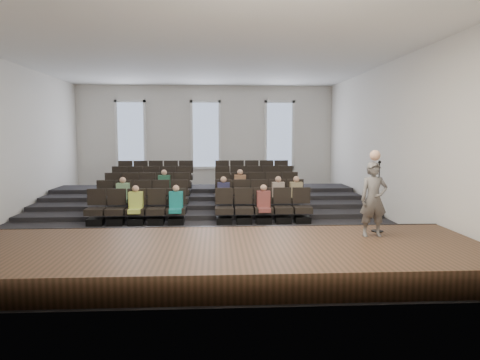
# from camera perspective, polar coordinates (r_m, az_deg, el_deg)

# --- Properties ---
(ground) EXTENTS (14.00, 14.00, 0.00)m
(ground) POSITION_cam_1_polar(r_m,az_deg,el_deg) (13.67, -5.21, -5.34)
(ground) COLOR black
(ground) RESTS_ON ground
(ceiling) EXTENTS (12.00, 14.00, 0.02)m
(ceiling) POSITION_cam_1_polar(r_m,az_deg,el_deg) (13.61, -5.42, 15.83)
(ceiling) COLOR white
(ceiling) RESTS_ON ground
(wall_back) EXTENTS (12.00, 0.04, 5.00)m
(wall_back) POSITION_cam_1_polar(r_m,az_deg,el_deg) (20.42, -4.58, 5.46)
(wall_back) COLOR silver
(wall_back) RESTS_ON ground
(wall_front) EXTENTS (12.00, 0.04, 5.00)m
(wall_front) POSITION_cam_1_polar(r_m,az_deg,el_deg) (6.40, -7.67, 4.35)
(wall_front) COLOR silver
(wall_front) RESTS_ON ground
(wall_left) EXTENTS (0.04, 14.00, 5.00)m
(wall_left) POSITION_cam_1_polar(r_m,az_deg,el_deg) (14.90, -29.21, 4.55)
(wall_left) COLOR silver
(wall_left) RESTS_ON ground
(wall_right) EXTENTS (0.04, 14.00, 5.00)m
(wall_right) POSITION_cam_1_polar(r_m,az_deg,el_deg) (14.49, 19.32, 4.95)
(wall_right) COLOR silver
(wall_right) RESTS_ON ground
(stage) EXTENTS (11.80, 3.60, 0.50)m
(stage) POSITION_cam_1_polar(r_m,az_deg,el_deg) (8.66, -6.45, -10.33)
(stage) COLOR #4C3120
(stage) RESTS_ON ground
(stage_lip) EXTENTS (11.80, 0.06, 0.52)m
(stage_lip) POSITION_cam_1_polar(r_m,az_deg,el_deg) (10.37, -5.89, -7.59)
(stage_lip) COLOR black
(stage_lip) RESTS_ON ground
(risers) EXTENTS (11.80, 4.80, 0.60)m
(risers) POSITION_cam_1_polar(r_m,az_deg,el_deg) (16.76, -4.83, -2.55)
(risers) COLOR black
(risers) RESTS_ON ground
(seating_rows) EXTENTS (6.80, 4.70, 1.67)m
(seating_rows) POSITION_cam_1_polar(r_m,az_deg,el_deg) (15.08, -5.03, -1.65)
(seating_rows) COLOR black
(seating_rows) RESTS_ON ground
(windows) EXTENTS (8.44, 0.10, 3.24)m
(windows) POSITION_cam_1_polar(r_m,az_deg,el_deg) (20.35, -4.59, 6.03)
(windows) COLOR white
(windows) RESTS_ON wall_back
(audience) EXTENTS (6.05, 2.64, 1.10)m
(audience) POSITION_cam_1_polar(r_m,az_deg,el_deg) (13.86, -3.76, -1.76)
(audience) COLOR #BCD053
(audience) RESTS_ON seating_rows
(speaker) EXTENTS (0.59, 0.39, 1.61)m
(speaker) POSITION_cam_1_polar(r_m,az_deg,el_deg) (9.62, 17.39, -2.49)
(speaker) COLOR #585553
(speaker) RESTS_ON stage
(mic_stand) EXTENTS (0.27, 0.27, 1.62)m
(mic_stand) POSITION_cam_1_polar(r_m,az_deg,el_deg) (10.18, 17.91, -3.90)
(mic_stand) COLOR black
(mic_stand) RESTS_ON stage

